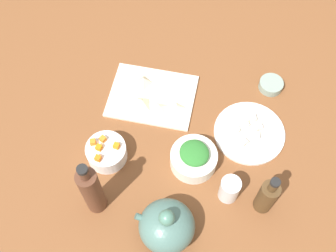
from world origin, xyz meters
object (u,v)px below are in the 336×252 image
bowl_greens (194,159)px  teapot (167,226)px  cutting_board (152,96)px  drinking_glass_0 (229,189)px  bowl_carrots (107,152)px  bowl_small_side (271,85)px  bottle_0 (92,191)px  bottle_1 (267,196)px  plate_tofu (249,133)px

bowl_greens → teapot: teapot is taller
cutting_board → drinking_glass_0: drinking_glass_0 is taller
bowl_carrots → bowl_small_side: bearing=-140.0°
cutting_board → bowl_greens: bowl_greens is taller
bowl_greens → bowl_carrots: same height
bowl_carrots → teapot: (-25.67, 19.93, 3.57)cm
bowl_greens → bottle_0: (26.40, 21.35, 8.98)cm
cutting_board → bottle_1: (-44.65, 30.93, 7.53)cm
teapot → bottle_1: bearing=-149.8°
bottle_1 → drinking_glass_0: bottle_1 is taller
bottle_1 → bowl_carrots: bearing=-4.4°
plate_tofu → bottle_1: bottle_1 is taller
plate_tofu → bottle_1: bearing=107.9°
bowl_greens → bowl_small_side: bearing=-119.7°
bowl_carrots → teapot: 32.69cm
bowl_small_side → plate_tofu: bearing=77.9°
teapot → bottle_0: bottle_0 is taller
bowl_greens → bowl_carrots: bearing=9.4°
bowl_greens → cutting_board: bearing=-47.5°
teapot → bottle_0: (23.56, -3.29, 5.42)cm
plate_tofu → teapot: (19.28, 40.34, 6.10)cm
plate_tofu → bowl_small_side: 21.68cm
plate_tofu → teapot: teapot is taller
bowl_greens → drinking_glass_0: size_ratio=1.57×
cutting_board → plate_tofu: bearing=170.1°
bottle_0 → bowl_greens: bearing=-141.0°
plate_tofu → bottle_0: bottle_0 is taller
bowl_small_side → drinking_glass_0: bearing=80.1°
cutting_board → bowl_greens: (-20.28, 22.14, 2.64)cm
bowl_carrots → drinking_glass_0: drinking_glass_0 is taller
teapot → bottle_0: 24.40cm
bottle_1 → bowl_greens: bearing=-19.8°
plate_tofu → drinking_glass_0: size_ratio=2.50×
cutting_board → teapot: teapot is taller
bowl_small_side → bottle_0: (47.40, 58.23, 10.55)cm
plate_tofu → bottle_1: 26.80cm
teapot → bottle_1: 31.52cm
plate_tofu → bowl_carrots: 49.44cm
bowl_small_side → drinking_glass_0: size_ratio=0.89×
bowl_carrots → bowl_small_side: 64.68cm
bottle_1 → drinking_glass_0: size_ratio=2.03×
drinking_glass_0 → cutting_board: bearing=-42.2°
cutting_board → plate_tofu: plate_tofu is taller
bowl_carrots → bottle_1: bearing=175.6°
bowl_small_side → teapot: size_ratio=0.48×
bowl_carrots → bottle_0: (-2.11, 16.64, 8.99)cm
plate_tofu → bowl_carrots: bearing=24.4°
bowl_carrots → teapot: bearing=142.2°
bowl_small_side → drinking_glass_0: drinking_glass_0 is taller
bowl_carrots → bowl_small_side: bowl_carrots is taller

